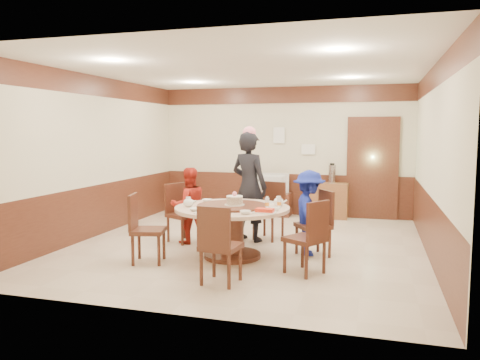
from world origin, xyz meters
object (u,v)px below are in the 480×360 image
(shrimp_platter, at_px, (265,211))
(thermos, at_px, (332,174))
(person_blue, at_px, (309,213))
(birthday_cake, at_px, (235,200))
(banquet_table, at_px, (232,221))
(side_cabinet, at_px, (329,200))
(person_red, at_px, (189,205))
(television, at_px, (272,183))
(tv_stand, at_px, (272,204))
(person_standing, at_px, (249,187))

(shrimp_platter, relative_size, thermos, 0.79)
(person_blue, xyz_separation_m, birthday_cake, (-1.01, -0.50, 0.21))
(banquet_table, bearing_deg, shrimp_platter, -33.96)
(shrimp_platter, xyz_separation_m, side_cabinet, (0.47, 3.94, -0.40))
(person_red, distance_m, television, 2.97)
(person_red, xyz_separation_m, television, (0.77, 2.87, 0.09))
(person_blue, height_order, tv_stand, person_blue)
(birthday_cake, height_order, shrimp_platter, birthday_cake)
(banquet_table, distance_m, thermos, 3.74)
(television, relative_size, thermos, 1.93)
(banquet_table, xyz_separation_m, side_cabinet, (1.05, 3.55, -0.16))
(person_blue, xyz_separation_m, television, (-1.24, 3.05, 0.08))
(banquet_table, height_order, birthday_cake, birthday_cake)
(shrimp_platter, bearing_deg, person_standing, 112.54)
(person_red, xyz_separation_m, tv_stand, (0.77, 2.87, -0.38))
(banquet_table, relative_size, tv_stand, 1.96)
(banquet_table, height_order, shrimp_platter, shrimp_platter)
(person_standing, xyz_separation_m, birthday_cake, (0.08, -1.13, -0.07))
(person_red, bearing_deg, thermos, -163.26)
(television, bearing_deg, person_red, 72.66)
(person_blue, distance_m, birthday_cake, 1.14)
(shrimp_platter, bearing_deg, thermos, 82.31)
(banquet_table, distance_m, side_cabinet, 3.71)
(side_cabinet, bearing_deg, person_red, -124.53)
(television, bearing_deg, person_blue, 109.62)
(thermos, bearing_deg, television, -178.67)
(television, bearing_deg, tv_stand, -2.42)
(side_cabinet, bearing_deg, television, -178.61)
(tv_stand, bearing_deg, banquet_table, -86.97)
(birthday_cake, relative_size, tv_stand, 0.34)
(tv_stand, bearing_deg, television, 0.00)
(thermos, bearing_deg, person_red, -125.33)
(tv_stand, distance_m, thermos, 1.47)
(shrimp_platter, distance_m, tv_stand, 4.02)
(shrimp_platter, xyz_separation_m, television, (-0.76, 3.91, -0.07))
(person_standing, height_order, thermos, person_standing)
(tv_stand, distance_m, side_cabinet, 1.24)
(person_standing, xyz_separation_m, tv_stand, (-0.14, 2.42, -0.67))
(person_standing, relative_size, birthday_cake, 6.27)
(person_red, height_order, person_blue, person_blue)
(person_blue, bearing_deg, person_red, 70.75)
(person_red, height_order, tv_stand, person_red)
(birthday_cake, bearing_deg, tv_stand, 93.68)
(person_standing, relative_size, person_blue, 1.44)
(person_standing, distance_m, television, 2.44)
(person_red, bearing_deg, tv_stand, -142.85)
(tv_stand, relative_size, thermos, 2.24)
(shrimp_platter, distance_m, thermos, 3.98)
(banquet_table, relative_size, person_standing, 0.91)
(shrimp_platter, height_order, side_cabinet, shrimp_platter)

